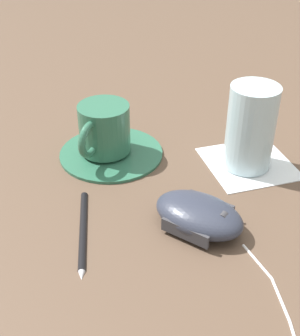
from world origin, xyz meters
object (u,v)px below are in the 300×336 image
(saucer, at_px, (111,152))
(pen, at_px, (83,229))
(coffee_cup, at_px, (104,129))
(drinking_glass, at_px, (251,127))
(computer_mouse, at_px, (199,215))

(saucer, relative_size, pen, 1.14)
(coffee_cup, bearing_deg, drinking_glass, -42.33)
(coffee_cup, bearing_deg, computer_mouse, -86.71)
(drinking_glass, bearing_deg, pen, 178.85)
(saucer, xyz_separation_m, coffee_cup, (-0.01, 0.00, 0.04))
(saucer, height_order, pen, same)
(computer_mouse, distance_m, pen, 0.14)
(computer_mouse, bearing_deg, coffee_cup, 93.29)
(saucer, height_order, drinking_glass, drinking_glass)
(saucer, xyz_separation_m, pen, (-0.11, -0.13, 0.00))
(saucer, xyz_separation_m, drinking_glass, (0.14, -0.13, 0.06))
(computer_mouse, distance_m, drinking_glass, 0.16)
(coffee_cup, distance_m, computer_mouse, 0.20)
(drinking_glass, bearing_deg, saucer, 136.86)
(drinking_glass, height_order, pen, drinking_glass)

